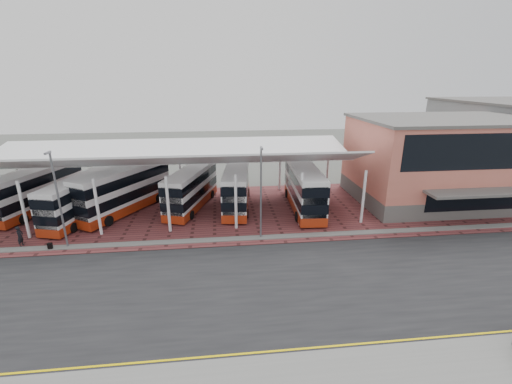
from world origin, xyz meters
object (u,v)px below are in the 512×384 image
at_px(bus_2, 124,190).
at_px(bus_3, 191,189).
at_px(bus_1, 81,199).
at_px(bus_0, 37,190).
at_px(bus_4, 237,187).
at_px(bus_5, 304,188).
at_px(terminal, 441,160).
at_px(pedestrian, 20,236).

xyz_separation_m(bus_2, bus_3, (6.74, 0.43, -0.22)).
bearing_deg(bus_2, bus_1, -127.89).
relative_size(bus_0, bus_4, 1.04).
height_order(bus_0, bus_3, bus_0).
relative_size(bus_1, bus_5, 0.92).
xyz_separation_m(terminal, bus_5, (-15.64, -1.14, -2.36)).
bearing_deg(pedestrian, bus_2, -40.77).
relative_size(terminal, pedestrian, 10.35).
bearing_deg(bus_4, bus_5, -4.95).
bearing_deg(bus_2, bus_3, 34.78).
bearing_deg(bus_5, bus_1, -176.17).
bearing_deg(bus_5, bus_3, 175.31).
relative_size(bus_2, bus_4, 1.03).
distance_m(bus_2, pedestrian, 9.86).
relative_size(bus_0, pedestrian, 6.17).
bearing_deg(bus_1, bus_0, 167.20).
height_order(bus_2, pedestrian, bus_2).
distance_m(bus_1, bus_4, 15.35).
bearing_deg(bus_3, bus_5, 9.66).
distance_m(bus_5, pedestrian, 25.89).
bearing_deg(bus_0, pedestrian, -56.43).
relative_size(bus_4, bus_5, 0.96).
bearing_deg(bus_1, bus_3, 24.72).
height_order(bus_1, pedestrian, bus_1).
distance_m(bus_3, pedestrian, 15.44).
xyz_separation_m(terminal, bus_4, (-22.62, 0.24, -2.47)).
bearing_deg(bus_3, bus_0, -165.58).
distance_m(bus_1, bus_5, 22.24).
distance_m(bus_3, bus_5, 11.86).
bearing_deg(bus_1, bus_2, 35.59).
height_order(terminal, bus_0, terminal).
xyz_separation_m(terminal, bus_1, (-37.88, -1.38, -2.56)).
bearing_deg(bus_1, terminal, 16.69).
distance_m(bus_0, bus_5, 27.62).
distance_m(terminal, bus_2, 34.20).
height_order(bus_0, bus_5, bus_5).
bearing_deg(bus_2, bus_0, -157.03).
bearing_deg(bus_0, bus_3, 14.86).
height_order(terminal, bus_5, terminal).
distance_m(bus_2, bus_5, 18.52).
xyz_separation_m(bus_2, pedestrian, (-6.69, -7.11, -1.40)).
height_order(bus_5, pedestrian, bus_5).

